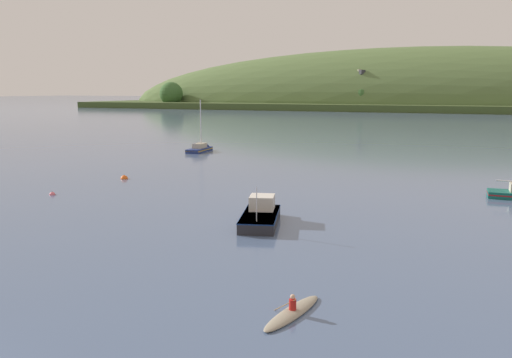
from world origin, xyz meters
The scene contains 7 objects.
far_shoreline_hill centered at (-23.98, 263.99, 0.10)m, with size 417.20×101.41×62.50m.
dockside_crane centered at (-43.94, 235.44, 9.33)m, with size 11.83×9.32×19.35m.
sailboat_midwater_white centered at (-25.12, 60.35, 0.19)m, with size 2.91×6.60×9.12m.
fishing_boat_moored centered at (1.86, 24.48, 0.42)m, with size 4.32×6.92×4.01m.
canoe_with_paddler centered at (9.64, 10.81, 0.09)m, with size 1.80×4.45×1.02m.
mooring_buoy_off_fishing_boat centered at (-19.77, 25.11, 0.00)m, with size 0.54×0.54×0.62m.
mooring_buoy_far_upstream centered at (-19.40, 34.80, 0.00)m, with size 0.80×0.80×0.88m.
Camera 1 is at (17.03, -8.54, 9.57)m, focal length 35.65 mm.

